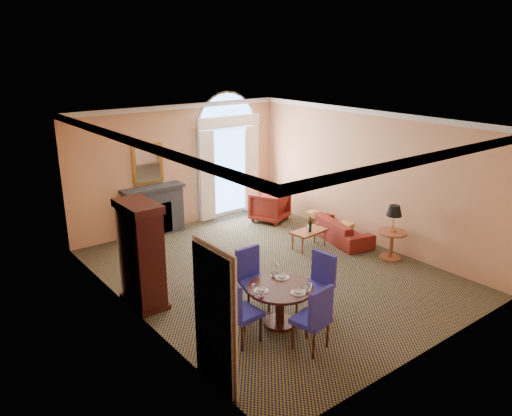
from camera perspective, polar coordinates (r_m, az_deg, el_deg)
ground at (r=10.70m, az=1.65°, el=-7.30°), size 7.50×7.50×0.00m
room_envelope at (r=10.39m, az=-0.68°, el=6.56°), size 6.04×7.52×3.45m
armoire at (r=9.29m, az=-12.96°, el=-5.40°), size 0.57×1.00×1.97m
dining_table at (r=8.58m, az=2.78°, el=-10.11°), size 1.13×1.13×0.91m
dining_chair_north at (r=9.09m, az=-0.53°, el=-7.58°), size 0.63×0.63×1.13m
dining_chair_south at (r=7.86m, az=6.81°, el=-12.07°), size 0.60×0.60×1.13m
dining_chair_east at (r=8.96m, az=7.11°, el=-8.11°), size 0.55×0.54×1.13m
dining_chair_west at (r=8.01m, az=-2.11°, el=-11.34°), size 0.55×0.54×1.13m
sofa at (r=12.49m, az=9.61°, el=-2.39°), size 1.16×2.02×0.55m
armchair at (r=13.65m, az=1.55°, el=0.24°), size 1.18×1.19×0.83m
coffee_table at (r=11.84m, az=6.12°, el=-2.67°), size 0.90×0.56×0.81m
side_table at (r=11.47m, az=15.38°, el=-2.05°), size 0.65×0.65×1.23m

